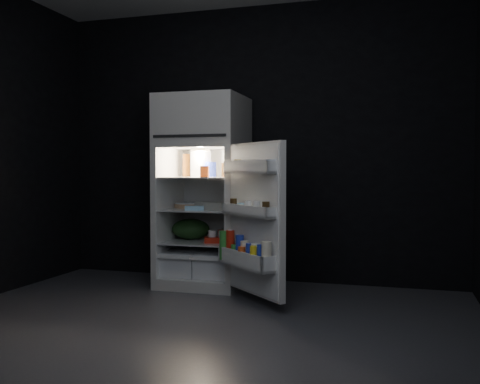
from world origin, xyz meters
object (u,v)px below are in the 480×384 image
(refrigerator, at_px, (204,184))
(milk_jug, at_px, (201,164))
(egg_carton, at_px, (212,206))
(fridge_door, at_px, (252,222))
(yogurt_tray, at_px, (218,240))

(refrigerator, relative_size, milk_jug, 7.42)
(refrigerator, relative_size, egg_carton, 5.65)
(fridge_door, relative_size, milk_jug, 5.08)
(milk_jug, bearing_deg, refrigerator, -16.91)
(yogurt_tray, bearing_deg, refrigerator, 125.29)
(fridge_door, xyz_separation_m, milk_jug, (-0.69, 0.67, 0.47))
(yogurt_tray, bearing_deg, fridge_door, -66.73)
(milk_jug, relative_size, egg_carton, 0.76)
(fridge_door, distance_m, yogurt_tray, 0.72)
(refrigerator, bearing_deg, yogurt_tray, -35.43)
(egg_carton, bearing_deg, milk_jug, 155.14)
(fridge_door, bearing_deg, refrigerator, 135.54)
(milk_jug, distance_m, egg_carton, 0.45)
(milk_jug, xyz_separation_m, egg_carton, (0.17, -0.16, -0.38))
(milk_jug, relative_size, yogurt_tray, 0.96)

